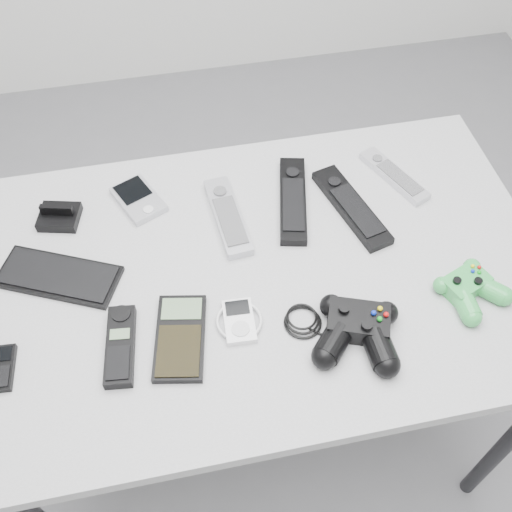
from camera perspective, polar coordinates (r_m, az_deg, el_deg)
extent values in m
plane|color=slate|center=(1.91, -2.28, -14.75)|extent=(3.50, 3.50, 0.00)
cube|color=gray|center=(1.23, 1.00, -1.60)|extent=(1.16, 0.74, 0.03)
cylinder|color=black|center=(1.60, 23.06, -15.80)|extent=(0.04, 0.04, 0.74)
cylinder|color=black|center=(1.76, -18.54, -3.34)|extent=(0.04, 0.04, 0.74)
cylinder|color=black|center=(1.86, 14.80, 2.01)|extent=(0.04, 0.04, 0.74)
cube|color=black|center=(1.26, -18.29, -1.84)|extent=(0.26, 0.19, 0.01)
cube|color=black|center=(1.35, -18.34, 3.88)|extent=(0.10, 0.09, 0.05)
cube|color=#ADADB4|center=(1.35, -11.14, 5.36)|extent=(0.12, 0.15, 0.02)
cube|color=#ADADB4|center=(1.29, -2.71, 3.85)|extent=(0.07, 0.22, 0.02)
cube|color=black|center=(1.33, 3.53, 5.41)|extent=(0.11, 0.25, 0.02)
cube|color=black|center=(1.33, 9.07, 4.69)|extent=(0.12, 0.25, 0.02)
cube|color=#BAB9C0|center=(1.41, 13.00, 7.52)|extent=(0.12, 0.19, 0.02)
cube|color=black|center=(1.19, -23.02, -9.79)|extent=(0.05, 0.09, 0.02)
cube|color=black|center=(1.14, -12.80, -8.32)|extent=(0.07, 0.17, 0.03)
cube|color=black|center=(1.13, -7.24, -7.68)|extent=(0.12, 0.19, 0.02)
cube|color=white|center=(1.14, -1.61, -6.19)|extent=(0.09, 0.10, 0.02)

